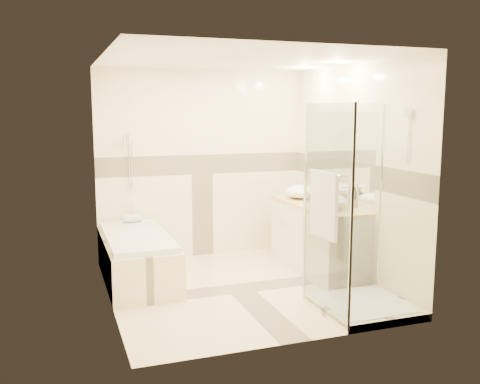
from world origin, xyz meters
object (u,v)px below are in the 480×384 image
object	(u,v)px
bathtub	(137,255)
amenity_bottle_a	(319,197)
vessel_sink_near	(301,192)
shower_enclosure	(351,261)
vessel_sink_far	(332,202)
amenity_bottle_b	(314,196)
vanity	(317,237)

from	to	relation	value
bathtub	amenity_bottle_a	size ratio (longest dim) A/B	9.92
vessel_sink_near	shower_enclosure	bearing A→B (deg)	-99.13
vessel_sink_far	amenity_bottle_b	size ratio (longest dim) A/B	2.30
shower_enclosure	amenity_bottle_a	xyz separation A→B (m)	(0.27, 1.22, 0.43)
bathtub	vanity	bearing A→B (deg)	-9.25
vessel_sink_near	vanity	bearing A→B (deg)	-87.32
vessel_sink_far	amenity_bottle_b	world-z (taller)	amenity_bottle_b
shower_enclosure	vessel_sink_far	world-z (taller)	shower_enclosure
bathtub	vessel_sink_far	size ratio (longest dim) A/B	4.42
vessel_sink_near	vessel_sink_far	distance (m)	0.79
bathtub	vanity	world-z (taller)	vanity
amenity_bottle_a	amenity_bottle_b	world-z (taller)	amenity_bottle_a
shower_enclosure	vessel_sink_near	xyz separation A→B (m)	(0.27, 1.70, 0.43)
vanity	amenity_bottle_a	bearing A→B (deg)	-110.15
bathtub	vessel_sink_far	bearing A→B (deg)	-18.57
vanity	amenity_bottle_b	xyz separation A→B (m)	(-0.02, 0.07, 0.51)
vessel_sink_far	amenity_bottle_b	xyz separation A→B (m)	(0.00, 0.43, 0.01)
vessel_sink_near	vessel_sink_far	size ratio (longest dim) A/B	1.12
vessel_sink_far	amenity_bottle_b	bearing A→B (deg)	90.00
vessel_sink_near	amenity_bottle_a	bearing A→B (deg)	-90.00
bathtub	shower_enclosure	world-z (taller)	shower_enclosure
vanity	shower_enclosure	size ratio (longest dim) A/B	0.79
bathtub	amenity_bottle_b	world-z (taller)	amenity_bottle_b
amenity_bottle_a	shower_enclosure	bearing A→B (deg)	-102.64
vessel_sink_far	vessel_sink_near	bearing A→B (deg)	90.00
shower_enclosure	amenity_bottle_a	bearing A→B (deg)	77.36
vanity	amenity_bottle_a	xyz separation A→B (m)	(-0.02, -0.05, 0.51)
vanity	amenity_bottle_b	size ratio (longest dim) A/B	9.71
shower_enclosure	amenity_bottle_b	world-z (taller)	shower_enclosure
vessel_sink_near	bathtub	bearing A→B (deg)	-177.96
vanity	vessel_sink_far	bearing A→B (deg)	-93.13
vanity	vessel_sink_far	size ratio (longest dim) A/B	4.21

